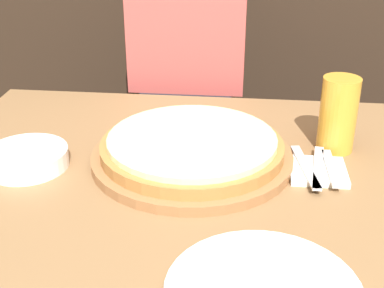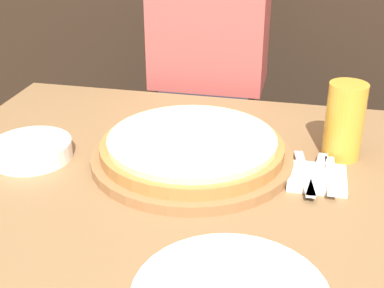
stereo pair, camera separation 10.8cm
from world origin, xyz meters
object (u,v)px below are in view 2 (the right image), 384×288
at_px(pizza_on_board, 192,150).
at_px(beer_glass, 345,118).
at_px(fork, 304,173).
at_px(spoon, 331,175).
at_px(diner_person, 209,96).
at_px(side_bowl, 32,150).
at_px(dinner_knife, 317,174).

xyz_separation_m(pizza_on_board, beer_glass, (0.30, 0.09, 0.06)).
relative_size(fork, spoon, 1.18).
relative_size(beer_glass, diner_person, 0.12).
bearing_deg(side_bowl, fork, 3.15).
height_order(beer_glass, dinner_knife, beer_glass).
height_order(beer_glass, spoon, beer_glass).
bearing_deg(side_bowl, diner_person, 66.07).
bearing_deg(pizza_on_board, spoon, -5.14).
bearing_deg(dinner_knife, pizza_on_board, 174.35).
distance_m(pizza_on_board, side_bowl, 0.33).
xyz_separation_m(pizza_on_board, diner_person, (-0.07, 0.53, -0.09)).
height_order(side_bowl, diner_person, diner_person).
bearing_deg(spoon, fork, 180.00).
distance_m(pizza_on_board, fork, 0.23).
distance_m(dinner_knife, spoon, 0.02).
xyz_separation_m(pizza_on_board, spoon, (0.28, -0.02, -0.01)).
bearing_deg(beer_glass, dinner_knife, -111.86).
bearing_deg(fork, dinner_knife, 0.00).
distance_m(fork, diner_person, 0.63).
xyz_separation_m(fork, diner_person, (-0.29, 0.56, -0.08)).
bearing_deg(pizza_on_board, fork, -6.27).
bearing_deg(beer_glass, spoon, -100.36).
relative_size(beer_glass, spoon, 1.07).
xyz_separation_m(side_bowl, diner_person, (0.26, 0.59, -0.08)).
bearing_deg(dinner_knife, beer_glass, 68.14).
bearing_deg(beer_glass, diner_person, 129.37).
bearing_deg(pizza_on_board, dinner_knife, -5.65).
bearing_deg(dinner_knife, fork, 180.00).
relative_size(dinner_knife, diner_person, 0.13).
relative_size(side_bowl, diner_person, 0.12).
bearing_deg(pizza_on_board, diner_person, 97.11).
bearing_deg(beer_glass, side_bowl, -166.92).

